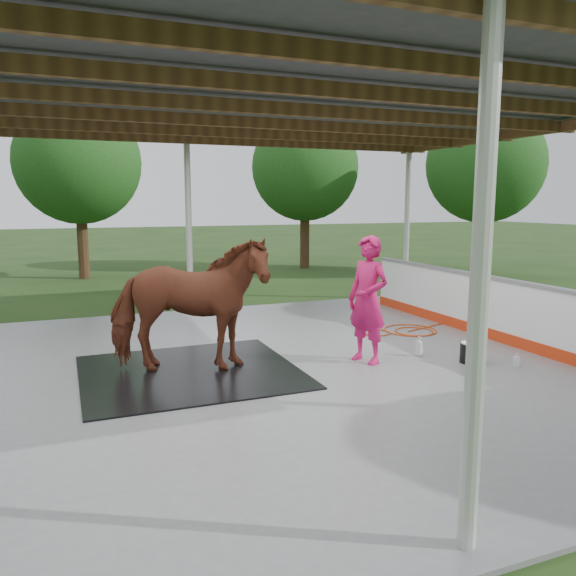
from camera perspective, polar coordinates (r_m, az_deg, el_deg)
name	(u,v)px	position (r m, az deg, el deg)	size (l,w,h in m)	color
ground	(258,372)	(8.54, -3.04, -8.56)	(100.00, 100.00, 0.00)	#1E3814
concrete_slab	(258,371)	(8.53, -3.04, -8.40)	(12.00, 10.00, 0.05)	slate
pavilion_structure	(256,98)	(8.27, -3.28, 18.68)	(12.60, 10.60, 4.05)	beige
dasher_board	(501,312)	(10.74, 20.84, -2.25)	(0.16, 8.00, 1.15)	red
tree_belt	(256,121)	(9.18, -3.29, 16.57)	(28.00, 28.00, 5.80)	#382314
rubber_mat	(190,372)	(8.48, -9.91, -8.36)	(3.09, 2.89, 0.02)	black
horse	(188,305)	(8.25, -10.09, -1.72)	(1.06, 2.34, 1.97)	brown
handler	(368,300)	(8.77, 8.11, -1.18)	(0.72, 0.47, 1.98)	#CD155D
wash_bucket	(471,352)	(9.26, 18.12, -6.23)	(0.35, 0.35, 0.32)	black
soap_bottle_a	(419,346)	(9.43, 13.17, -5.78)	(0.12, 0.12, 0.32)	silver
soap_bottle_b	(516,359)	(9.31, 22.19, -6.74)	(0.09, 0.10, 0.21)	#338CD8
hose_coil	(406,331)	(11.14, 11.92, -4.27)	(2.05, 1.02, 0.02)	#C3400D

